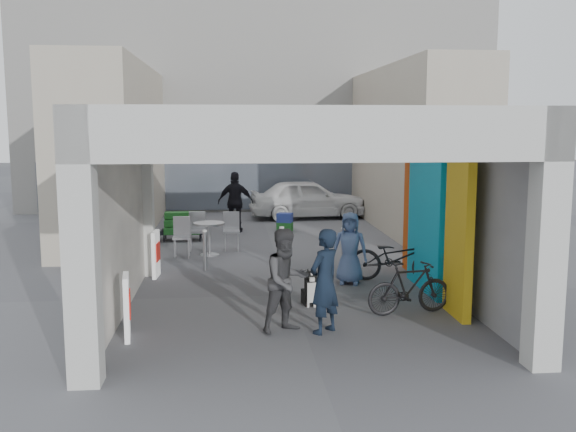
{
  "coord_description": "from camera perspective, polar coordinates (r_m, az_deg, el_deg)",
  "views": [
    {
      "loc": [
        -1.18,
        -11.96,
        3.27
      ],
      "look_at": [
        0.04,
        1.0,
        1.4
      ],
      "focal_mm": 40.0,
      "sensor_mm": 36.0,
      "label": 1
    }
  ],
  "objects": [
    {
      "name": "cafe_set",
      "position": [
        16.54,
        -7.43,
        -2.06
      ],
      "size": [
        1.65,
        1.34,
        1.0
      ],
      "rotation": [
        0.0,
        0.0,
        -0.29
      ],
      "color": "#A8A8AD",
      "rests_on": "ground"
    },
    {
      "name": "advert_board_far",
      "position": [
        14.1,
        -11.65,
        -3.31
      ],
      "size": [
        0.14,
        0.55,
        1.0
      ],
      "rotation": [
        0.0,
        0.0,
        -0.08
      ],
      "color": "white",
      "rests_on": "ground"
    },
    {
      "name": "crate_stack",
      "position": [
        19.73,
        -0.29,
        -0.55
      ],
      "size": [
        0.54,
        0.48,
        0.56
      ],
      "rotation": [
        0.0,
        0.0,
        -0.33
      ],
      "color": "#1C601B",
      "rests_on": "ground"
    },
    {
      "name": "border_collie",
      "position": [
        11.72,
        2.01,
        -6.64
      ],
      "size": [
        0.26,
        0.5,
        0.7
      ],
      "rotation": [
        0.0,
        0.0,
        0.13
      ],
      "color": "black",
      "rests_on": "ground"
    },
    {
      "name": "bollard_center",
      "position": [
        14.56,
        -0.57,
        -2.9
      ],
      "size": [
        0.09,
        0.09,
        0.95
      ],
      "primitive_type": "cylinder",
      "color": "gray",
      "rests_on": "ground"
    },
    {
      "name": "man_back_turned",
      "position": [
        10.15,
        -0.13,
        -5.76
      ],
      "size": [
        1.0,
        0.93,
        1.66
      ],
      "primitive_type": "imported",
      "rotation": [
        0.0,
        0.0,
        0.48
      ],
      "color": "#3D3D40",
      "rests_on": "ground"
    },
    {
      "name": "plaza_bldg_right",
      "position": [
        20.29,
        10.95,
        5.84
      ],
      "size": [
        2.0,
        9.0,
        5.0
      ],
      "primitive_type": "cube",
      "color": "#ABA18D",
      "rests_on": "ground"
    },
    {
      "name": "bollard_left",
      "position": [
        14.49,
        -7.4,
        -3.1
      ],
      "size": [
        0.09,
        0.09,
        0.91
      ],
      "primitive_type": "cylinder",
      "color": "gray",
      "rests_on": "ground"
    },
    {
      "name": "bollard_right",
      "position": [
        14.98,
        4.97,
        -2.76
      ],
      "size": [
        0.09,
        0.09,
        0.88
      ],
      "primitive_type": "cylinder",
      "color": "gray",
      "rests_on": "ground"
    },
    {
      "name": "arcade_canopy",
      "position": [
        11.31,
        3.41,
        3.24
      ],
      "size": [
        6.4,
        6.45,
        6.4
      ],
      "color": "#B4B5B0",
      "rests_on": "ground"
    },
    {
      "name": "white_van",
      "position": [
        22.46,
        1.75,
        1.56
      ],
      "size": [
        4.15,
        1.93,
        1.38
      ],
      "primitive_type": "imported",
      "rotation": [
        0.0,
        0.0,
        1.65
      ],
      "color": "white",
      "rests_on": "ground"
    },
    {
      "name": "plaza_bldg_left",
      "position": [
        19.76,
        -15.11,
        5.65
      ],
      "size": [
        2.0,
        9.0,
        5.0
      ],
      "primitive_type": "cube",
      "color": "#ABA18D",
      "rests_on": "ground"
    },
    {
      "name": "advert_board_near",
      "position": [
        10.19,
        -14.12,
        -7.83
      ],
      "size": [
        0.16,
        0.56,
        1.0
      ],
      "rotation": [
        0.0,
        0.0,
        0.13
      ],
      "color": "white",
      "rests_on": "ground"
    },
    {
      "name": "ground",
      "position": [
        12.46,
        0.26,
        -7.05
      ],
      "size": [
        90.0,
        90.0,
        0.0
      ],
      "primitive_type": "plane",
      "color": "#55555A",
      "rests_on": "ground"
    },
    {
      "name": "man_crates",
      "position": [
        19.55,
        -4.68,
        1.24
      ],
      "size": [
        1.14,
        0.6,
        1.85
      ],
      "primitive_type": "imported",
      "rotation": [
        0.0,
        0.0,
        2.99
      ],
      "color": "black",
      "rests_on": "ground"
    },
    {
      "name": "bicycle_front",
      "position": [
        13.56,
        9.64,
        -3.66
      ],
      "size": [
        2.08,
        1.31,
        1.03
      ],
      "primitive_type": "imported",
      "rotation": [
        0.0,
        0.0,
        1.23
      ],
      "color": "black",
      "rests_on": "ground"
    },
    {
      "name": "far_building",
      "position": [
        25.99,
        -2.8,
        9.74
      ],
      "size": [
        18.0,
        4.08,
        8.0
      ],
      "color": "white",
      "rests_on": "ground"
    },
    {
      "name": "man_elderly",
      "position": [
        13.26,
        5.5,
        -2.85
      ],
      "size": [
        0.83,
        0.65,
        1.49
      ],
      "primitive_type": "imported",
      "rotation": [
        0.0,
        0.0,
        -0.27
      ],
      "color": "#5772AA",
      "rests_on": "ground"
    },
    {
      "name": "man_with_dog",
      "position": [
        10.11,
        3.26,
        -5.8
      ],
      "size": [
        0.72,
        0.71,
        1.66
      ],
      "primitive_type": "imported",
      "rotation": [
        0.0,
        0.0,
        3.89
      ],
      "color": "black",
      "rests_on": "ground"
    },
    {
      "name": "bicycle_rear",
      "position": [
        11.36,
        10.75,
        -6.29
      ],
      "size": [
        1.59,
        0.7,
        0.93
      ],
      "primitive_type": "imported",
      "rotation": [
        0.0,
        0.0,
        1.74
      ],
      "color": "black",
      "rests_on": "ground"
    },
    {
      "name": "produce_stand",
      "position": [
        18.43,
        -9.36,
        -1.18
      ],
      "size": [
        1.2,
        0.65,
        0.79
      ],
      "rotation": [
        0.0,
        0.0,
        -0.24
      ],
      "color": "black",
      "rests_on": "ground"
    }
  ]
}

